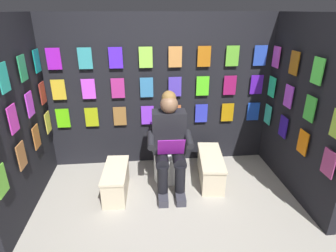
{
  "coord_description": "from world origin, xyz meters",
  "views": [
    {
      "loc": [
        0.27,
        1.93,
        2.05
      ],
      "look_at": [
        -0.02,
        -0.91,
        0.85
      ],
      "focal_mm": 29.75,
      "sensor_mm": 36.0,
      "label": 1
    }
  ],
  "objects_px": {
    "toilet": "(168,153)",
    "person_reading": "(170,142)",
    "comic_longbox_far": "(116,181)",
    "comic_longbox_near": "(210,168)"
  },
  "relations": [
    {
      "from": "toilet",
      "to": "person_reading",
      "type": "bearing_deg",
      "value": 90.22
    },
    {
      "from": "comic_longbox_far",
      "to": "person_reading",
      "type": "bearing_deg",
      "value": -167.75
    },
    {
      "from": "person_reading",
      "to": "comic_longbox_far",
      "type": "distance_m",
      "value": 0.79
    },
    {
      "from": "toilet",
      "to": "comic_longbox_near",
      "type": "height_order",
      "value": "toilet"
    },
    {
      "from": "person_reading",
      "to": "comic_longbox_near",
      "type": "relative_size",
      "value": 1.48
    },
    {
      "from": "person_reading",
      "to": "comic_longbox_near",
      "type": "height_order",
      "value": "person_reading"
    },
    {
      "from": "toilet",
      "to": "comic_longbox_near",
      "type": "relative_size",
      "value": 0.96
    },
    {
      "from": "toilet",
      "to": "person_reading",
      "type": "xyz_separation_m",
      "value": [
        0.01,
        0.23,
        0.27
      ]
    },
    {
      "from": "toilet",
      "to": "person_reading",
      "type": "distance_m",
      "value": 0.35
    },
    {
      "from": "person_reading",
      "to": "toilet",
      "type": "bearing_deg",
      "value": -89.78
    }
  ]
}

